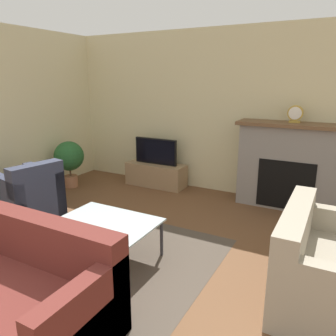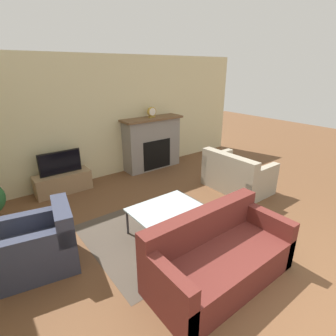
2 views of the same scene
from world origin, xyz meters
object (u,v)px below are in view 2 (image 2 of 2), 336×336
(couch_loveseat, at_px, (236,176))
(armchair_by_window, at_px, (41,247))
(couch_sectional, at_px, (218,258))
(coffee_table, at_px, (165,210))
(tv, at_px, (60,163))
(mantel_clock, at_px, (152,112))

(couch_loveseat, bearing_deg, armchair_by_window, 89.74)
(couch_sectional, bearing_deg, coffee_table, 86.42)
(armchair_by_window, bearing_deg, coffee_table, 88.85)
(tv, height_order, mantel_clock, mantel_clock)
(tv, bearing_deg, couch_sectional, -78.27)
(couch_loveseat, xyz_separation_m, armchair_by_window, (-3.82, 0.02, 0.00))
(couch_loveseat, distance_m, mantel_clock, 2.51)
(tv, height_order, armchair_by_window, tv)
(armchair_by_window, bearing_deg, couch_sectional, 58.20)
(coffee_table, distance_m, mantel_clock, 3.07)
(couch_sectional, height_order, mantel_clock, mantel_clock)
(couch_loveseat, distance_m, armchair_by_window, 3.82)
(armchair_by_window, bearing_deg, couch_loveseat, 100.54)
(couch_sectional, height_order, armchair_by_window, same)
(armchair_by_window, height_order, mantel_clock, mantel_clock)
(couch_loveseat, bearing_deg, mantel_clock, 16.79)
(armchair_by_window, bearing_deg, tv, 167.45)
(couch_sectional, relative_size, mantel_clock, 7.27)
(couch_loveseat, bearing_deg, couch_sectional, 124.11)
(coffee_table, bearing_deg, couch_loveseat, 9.20)
(tv, xyz_separation_m, couch_loveseat, (2.93, -2.08, -0.35))
(coffee_table, bearing_deg, couch_sectional, -93.58)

